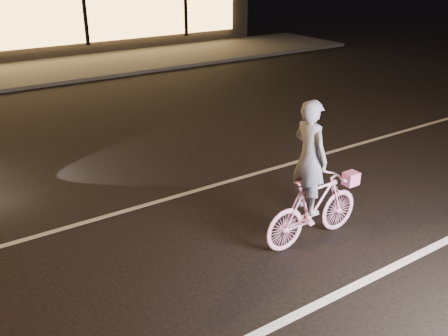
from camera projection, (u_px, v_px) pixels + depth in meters
ground at (158, 281)px, 6.44m from camera, size 90.00×90.00×0.00m
lane_stripe_far at (100, 218)px, 7.96m from camera, size 60.00×0.10×0.01m
cyclist at (313, 194)px, 7.05m from camera, size 1.71×0.59×2.15m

